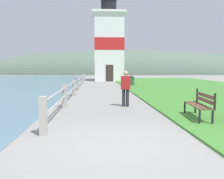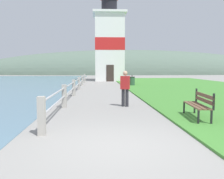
# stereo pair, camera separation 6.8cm
# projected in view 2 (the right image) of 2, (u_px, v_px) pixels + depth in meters

# --- Properties ---
(ground_plane) EXTENTS (160.00, 160.00, 0.00)m
(ground_plane) POSITION_uv_depth(u_px,v_px,m) (117.00, 147.00, 5.30)
(ground_plane) COLOR gray
(grass_verge) EXTENTS (12.00, 39.60, 0.06)m
(grass_verge) POSITION_uv_depth(u_px,v_px,m) (207.00, 89.00, 18.89)
(grass_verge) COLOR #428433
(grass_verge) RESTS_ON ground_plane
(seawall_railing) EXTENTS (0.18, 21.62, 0.97)m
(seawall_railing) POSITION_uv_depth(u_px,v_px,m) (77.00, 84.00, 16.80)
(seawall_railing) COLOR #A8A399
(seawall_railing) RESTS_ON ground_plane
(park_bench_near) EXTENTS (0.64, 1.76, 0.94)m
(park_bench_near) POSITION_uv_depth(u_px,v_px,m) (199.00, 103.00, 7.98)
(park_bench_near) COLOR brown
(park_bench_near) RESTS_ON ground_plane
(park_bench_midway) EXTENTS (0.67, 1.74, 0.94)m
(park_bench_midway) POSITION_uv_depth(u_px,v_px,m) (130.00, 79.00, 24.52)
(park_bench_midway) COLOR brown
(park_bench_midway) RESTS_ON ground_plane
(lighthouse) EXTENTS (4.09, 4.09, 11.08)m
(lighthouse) POSITION_uv_depth(u_px,v_px,m) (109.00, 43.00, 31.47)
(lighthouse) COLOR white
(lighthouse) RESTS_ON ground_plane
(person_strolling) EXTENTS (0.42, 0.32, 1.54)m
(person_strolling) POSITION_uv_depth(u_px,v_px,m) (125.00, 87.00, 10.69)
(person_strolling) COLOR #28282D
(person_strolling) RESTS_ON ground_plane
(trash_bin) EXTENTS (0.54, 0.54, 0.84)m
(trash_bin) POSITION_uv_depth(u_px,v_px,m) (132.00, 81.00, 22.81)
(trash_bin) COLOR #2D5138
(trash_bin) RESTS_ON ground_plane
(distant_hillside) EXTENTS (80.00, 16.00, 12.00)m
(distant_hillside) POSITION_uv_depth(u_px,v_px,m) (131.00, 74.00, 61.85)
(distant_hillside) COLOR #566B5B
(distant_hillside) RESTS_ON ground_plane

